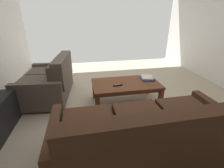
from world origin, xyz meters
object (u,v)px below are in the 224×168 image
object	(u,v)px
sofa_main	(145,135)
tv_remote	(118,85)
book_stack	(147,78)
coffee_table	(126,86)
loveseat_near	(50,81)

from	to	relation	value
sofa_main	tv_remote	distance (m)	1.19
book_stack	coffee_table	bearing A→B (deg)	12.86
book_stack	tv_remote	world-z (taller)	book_stack
sofa_main	tv_remote	world-z (taller)	sofa_main
sofa_main	coffee_table	size ratio (longest dim) A/B	1.63
coffee_table	tv_remote	bearing A→B (deg)	27.82
sofa_main	book_stack	size ratio (longest dim) A/B	6.57
sofa_main	book_stack	xyz separation A→B (m)	(-0.59, -1.38, 0.09)
coffee_table	tv_remote	distance (m)	0.21
loveseat_near	coffee_table	distance (m)	1.47
sofa_main	loveseat_near	bearing A→B (deg)	-54.57
loveseat_near	book_stack	xyz separation A→B (m)	(-1.83, 0.37, 0.08)
sofa_main	book_stack	bearing A→B (deg)	-113.04
coffee_table	sofa_main	bearing A→B (deg)	83.48
tv_remote	coffee_table	bearing A→B (deg)	-152.18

